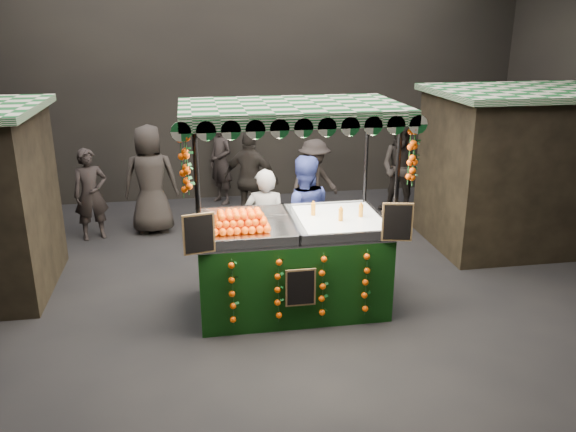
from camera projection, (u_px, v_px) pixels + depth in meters
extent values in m
plane|color=black|center=(271.00, 300.00, 7.96)|extent=(12.00, 12.00, 0.00)
cube|color=black|center=(235.00, 78.00, 11.82)|extent=(12.00, 0.10, 5.00)
cube|color=black|center=(430.00, 305.00, 2.49)|extent=(12.00, 0.10, 5.00)
cube|color=black|center=(519.00, 171.00, 9.66)|extent=(2.80, 2.00, 2.50)
cube|color=#135723|center=(530.00, 92.00, 9.24)|extent=(3.00, 2.20, 0.10)
cube|color=black|center=(291.00, 268.00, 7.64)|extent=(2.39, 1.30, 1.09)
cube|color=#B8BAC0|center=(291.00, 228.00, 7.46)|extent=(2.39, 1.30, 0.04)
cylinder|color=black|center=(200.00, 236.00, 6.63)|extent=(0.05, 0.05, 2.61)
cylinder|color=black|center=(394.00, 225.00, 7.01)|extent=(0.05, 0.05, 2.61)
cylinder|color=black|center=(197.00, 204.00, 7.79)|extent=(0.05, 0.05, 2.61)
cylinder|color=black|center=(364.00, 195.00, 8.16)|extent=(0.05, 0.05, 2.61)
cube|color=#135723|center=(291.00, 107.00, 6.96)|extent=(2.66, 1.57, 0.09)
cube|color=silver|center=(340.00, 220.00, 7.54)|extent=(1.06, 1.17, 0.09)
cube|color=black|center=(199.00, 234.00, 6.55)|extent=(0.37, 0.10, 0.48)
cube|color=black|center=(397.00, 222.00, 6.93)|extent=(0.37, 0.10, 0.48)
cube|color=black|center=(301.00, 288.00, 6.98)|extent=(0.37, 0.03, 0.48)
imported|color=slate|center=(265.00, 225.00, 8.38)|extent=(0.67, 0.51, 1.67)
imported|color=navy|center=(303.00, 216.00, 8.55)|extent=(0.94, 0.76, 1.81)
imported|color=black|center=(91.00, 194.00, 9.97)|extent=(0.67, 0.54, 1.59)
imported|color=#292421|center=(402.00, 169.00, 11.25)|extent=(1.10, 1.08, 1.79)
imported|color=black|center=(251.00, 180.00, 10.53)|extent=(1.13, 0.87, 1.78)
imported|color=#2C2624|center=(314.00, 183.00, 10.66)|extent=(1.19, 0.98, 1.60)
imported|color=#2A2522|center=(150.00, 180.00, 10.21)|extent=(0.96, 0.63, 1.94)
imported|color=#292421|center=(464.00, 160.00, 11.82)|extent=(0.81, 1.79, 1.86)
imported|color=#2B2423|center=(221.00, 162.00, 11.91)|extent=(0.69, 0.75, 1.72)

